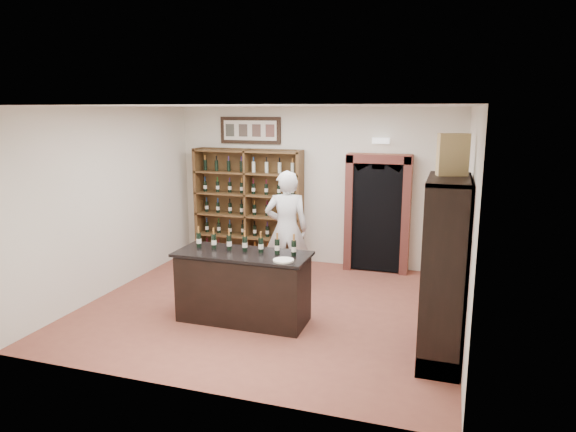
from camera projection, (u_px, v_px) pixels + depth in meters
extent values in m
plane|color=brown|center=(271.00, 307.00, 7.83)|extent=(5.50, 5.50, 0.00)
plane|color=white|center=(270.00, 106.00, 7.22)|extent=(5.50, 5.50, 0.00)
cube|color=silver|center=(315.00, 186.00, 9.86)|extent=(5.50, 0.04, 3.00)
cube|color=silver|center=(112.00, 200.00, 8.35)|extent=(0.04, 5.00, 3.00)
cube|color=silver|center=(468.00, 223.00, 6.70)|extent=(0.04, 5.00, 3.00)
cube|color=brown|center=(251.00, 203.00, 10.30)|extent=(2.20, 0.02, 2.20)
cube|color=brown|center=(199.00, 202.00, 10.45)|extent=(0.06, 0.38, 2.20)
cube|color=brown|center=(300.00, 208.00, 9.81)|extent=(0.06, 0.38, 2.20)
cube|color=brown|center=(248.00, 205.00, 10.13)|extent=(0.04, 0.38, 2.20)
cube|color=brown|center=(249.00, 257.00, 10.35)|extent=(2.18, 0.38, 0.04)
cube|color=brown|center=(249.00, 236.00, 10.26)|extent=(2.18, 0.38, 0.04)
cube|color=brown|center=(248.00, 215.00, 10.18)|extent=(2.18, 0.38, 0.03)
cube|color=brown|center=(248.00, 194.00, 10.09)|extent=(2.18, 0.38, 0.04)
cube|color=brown|center=(247.00, 173.00, 10.00)|extent=(2.18, 0.38, 0.04)
cube|color=brown|center=(247.00, 151.00, 9.92)|extent=(2.18, 0.38, 0.04)
cube|color=black|center=(250.00, 130.00, 10.00)|extent=(1.25, 0.04, 0.52)
cube|color=black|center=(378.00, 215.00, 9.42)|extent=(0.97, 0.29, 2.05)
cube|color=#AA4D41|center=(350.00, 212.00, 9.55)|extent=(0.14, 0.35, 2.15)
cube|color=#AA4D41|center=(406.00, 216.00, 9.24)|extent=(0.14, 0.35, 2.15)
cube|color=#AA4D41|center=(380.00, 158.00, 9.19)|extent=(1.15, 0.35, 0.16)
cube|color=white|center=(381.00, 141.00, 9.22)|extent=(0.30, 0.10, 0.10)
cube|color=black|center=(243.00, 289.00, 7.24)|extent=(1.80, 0.70, 0.94)
cube|color=black|center=(243.00, 254.00, 7.13)|extent=(1.88, 0.78, 0.04)
cylinder|color=black|center=(199.00, 240.00, 7.41)|extent=(0.07, 0.07, 0.21)
cylinder|color=silver|center=(199.00, 241.00, 7.41)|extent=(0.07, 0.07, 0.07)
cylinder|color=#B1702F|center=(198.00, 230.00, 7.38)|extent=(0.03, 0.03, 0.09)
cylinder|color=black|center=(214.00, 241.00, 7.34)|extent=(0.07, 0.07, 0.21)
cylinder|color=silver|center=(214.00, 242.00, 7.34)|extent=(0.07, 0.07, 0.07)
cylinder|color=#B1702F|center=(214.00, 231.00, 7.30)|extent=(0.03, 0.03, 0.09)
cylinder|color=black|center=(229.00, 242.00, 7.26)|extent=(0.07, 0.07, 0.21)
cylinder|color=silver|center=(229.00, 244.00, 7.27)|extent=(0.07, 0.07, 0.07)
cylinder|color=#B1702F|center=(229.00, 232.00, 7.23)|extent=(0.03, 0.03, 0.09)
cylinder|color=black|center=(245.00, 244.00, 7.19)|extent=(0.07, 0.07, 0.21)
cylinder|color=silver|center=(245.00, 245.00, 7.19)|extent=(0.07, 0.07, 0.07)
cylinder|color=#B1702F|center=(245.00, 233.00, 7.16)|extent=(0.03, 0.03, 0.09)
cylinder|color=black|center=(261.00, 245.00, 7.12)|extent=(0.07, 0.07, 0.21)
cylinder|color=silver|center=(261.00, 246.00, 7.12)|extent=(0.07, 0.07, 0.07)
cylinder|color=#B1702F|center=(261.00, 235.00, 7.09)|extent=(0.03, 0.03, 0.09)
cylinder|color=black|center=(277.00, 247.00, 7.05)|extent=(0.07, 0.07, 0.21)
cylinder|color=silver|center=(277.00, 248.00, 7.05)|extent=(0.07, 0.07, 0.07)
cylinder|color=#B1702F|center=(277.00, 236.00, 7.02)|extent=(0.03, 0.03, 0.09)
cylinder|color=black|center=(294.00, 248.00, 6.97)|extent=(0.07, 0.07, 0.21)
cylinder|color=silver|center=(294.00, 249.00, 6.98)|extent=(0.07, 0.07, 0.07)
cylinder|color=#B1702F|center=(294.00, 237.00, 6.94)|extent=(0.03, 0.03, 0.09)
cube|color=black|center=(465.00, 272.00, 5.95)|extent=(0.02, 1.20, 2.20)
cube|color=black|center=(443.00, 286.00, 5.48)|extent=(0.48, 0.04, 2.20)
cube|color=black|center=(445.00, 257.00, 6.56)|extent=(0.48, 0.04, 2.20)
cube|color=black|center=(450.00, 179.00, 5.80)|extent=(0.48, 1.20, 0.04)
cube|color=black|center=(439.00, 348.00, 6.22)|extent=(0.48, 1.20, 0.24)
cube|color=black|center=(440.00, 330.00, 6.17)|extent=(0.48, 1.16, 0.03)
cube|color=black|center=(443.00, 287.00, 6.06)|extent=(0.48, 1.16, 0.03)
cube|color=black|center=(446.00, 242.00, 5.95)|extent=(0.48, 1.16, 0.03)
imported|color=silver|center=(287.00, 229.00, 8.58)|extent=(0.83, 0.66, 1.98)
cylinder|color=silver|center=(283.00, 260.00, 6.73)|extent=(0.28, 0.28, 0.02)
cube|color=tan|center=(453.00, 155.00, 5.91)|extent=(0.37, 0.23, 0.49)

